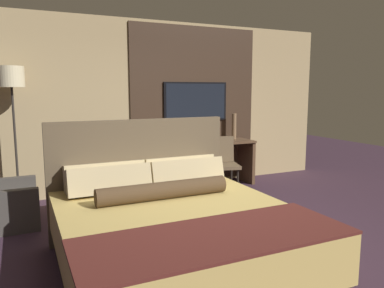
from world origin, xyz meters
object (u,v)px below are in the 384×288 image
at_px(armchair_by_window, 2,206).
at_px(vase_tall, 234,126).
at_px(bed, 173,232).
at_px(tv, 196,102).
at_px(desk_chair, 221,160).
at_px(desk, 201,156).
at_px(floor_lamp, 12,89).
at_px(vase_short, 181,136).

xyz_separation_m(armchair_by_window, vase_tall, (3.77, 0.77, 0.76)).
relative_size(bed, tv, 1.89).
xyz_separation_m(tv, desk_chair, (0.09, -0.76, -0.91)).
xyz_separation_m(desk, tv, (-0.00, 0.23, 0.93)).
bearing_deg(desk, armchair_by_window, -167.20).
xyz_separation_m(desk_chair, floor_lamp, (-2.98, 0.48, 1.12)).
bearing_deg(vase_tall, tv, 167.39).
relative_size(desk, desk_chair, 2.00).
xyz_separation_m(floor_lamp, vase_tall, (3.58, 0.13, -0.66)).
bearing_deg(desk, vase_short, 178.36).
height_order(armchair_by_window, vase_short, vase_short).
bearing_deg(vase_short, desk, -1.64).
distance_m(desk, vase_tall, 0.85).
height_order(desk, vase_short, vase_short).
distance_m(tv, desk_chair, 1.19).
bearing_deg(floor_lamp, armchair_by_window, -106.46).
height_order(vase_tall, vase_short, vase_tall).
distance_m(desk_chair, armchair_by_window, 3.19).
distance_m(desk, floor_lamp, 3.11).
bearing_deg(desk_chair, tv, 112.46).
xyz_separation_m(desk_chair, armchair_by_window, (-3.17, -0.16, -0.30)).
relative_size(desk_chair, vase_tall, 1.99).
bearing_deg(desk, floor_lamp, -178.90).
bearing_deg(tv, bed, -119.09).
relative_size(bed, desk, 1.23).
distance_m(floor_lamp, vase_tall, 3.64).
distance_m(desk_chair, vase_tall, 0.97).
height_order(floor_lamp, vase_short, floor_lamp).
distance_m(bed, desk_chair, 2.71).
bearing_deg(bed, armchair_by_window, 127.32).
xyz_separation_m(tv, armchair_by_window, (-3.08, -0.93, -1.21)).
bearing_deg(armchair_by_window, tv, -73.58).
bearing_deg(floor_lamp, vase_short, 1.51).
xyz_separation_m(desk, floor_lamp, (-2.89, -0.06, 1.15)).
distance_m(desk, vase_short, 0.52).
bearing_deg(bed, vase_short, 65.23).
xyz_separation_m(desk, vase_tall, (0.69, 0.07, 0.48)).
distance_m(armchair_by_window, vase_tall, 3.92).
bearing_deg(armchair_by_window, vase_short, -75.66).
relative_size(vase_tall, vase_short, 2.06).
height_order(bed, vase_short, bed).
height_order(bed, armchair_by_window, bed).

